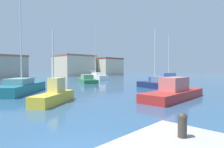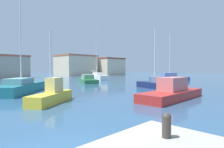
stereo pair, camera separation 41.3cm
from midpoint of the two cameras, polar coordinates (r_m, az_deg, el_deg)
name	(u,v)px [view 2 (the right image)]	position (r m, az deg, el deg)	size (l,w,h in m)	color
water	(80,84)	(30.17, -9.17, -3.15)	(160.00, 160.00, 0.00)	#2D5175
mooring_bollard	(167,124)	(4.44, 18.89, -14.20)	(0.20, 0.20, 0.55)	#38332D
sailboat_navy_outer_mooring	(155,84)	(24.71, 13.46, -2.97)	(2.72, 5.50, 7.71)	#19234C
motorboat_green_distant_north	(87,79)	(34.64, -7.17, -1.66)	(5.85, 8.34, 1.43)	#28703D
sailboat_blue_mid_harbor	(169,78)	(40.00, 17.35, -1.10)	(7.59, 6.14, 9.47)	#233D93
sailboat_white_far_right	(97,77)	(43.18, -4.43, -0.80)	(4.17, 8.53, 12.66)	white
sailboat_yellow_far_left	(52,95)	(14.79, -17.09, -6.05)	(4.57, 3.61, 5.39)	gold
motorboat_red_behind_lamppost	(172,92)	(16.66, 18.46, -5.18)	(7.52, 2.37, 1.83)	#B22823
sailboat_teal_center_channel	(21,87)	(21.82, -25.46, -3.55)	(7.32, 7.44, 10.20)	#1E707A
waterfront_apartments	(76,65)	(68.21, -10.72, 2.64)	(12.43, 10.18, 7.18)	beige
harbor_office	(109,66)	(71.92, -0.75, 2.33)	(9.86, 8.43, 6.41)	beige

